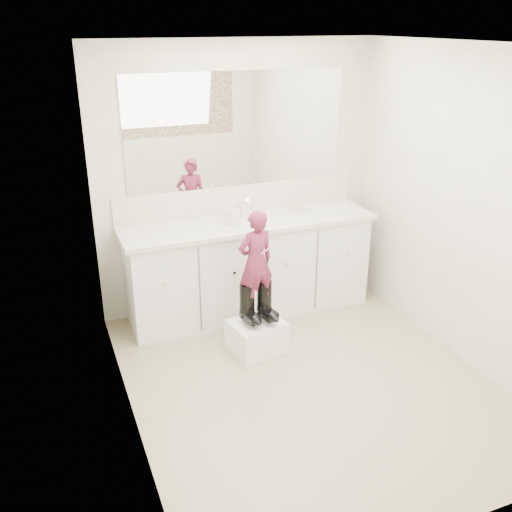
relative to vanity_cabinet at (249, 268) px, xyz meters
name	(u,v)px	position (x,y,z in m)	size (l,w,h in m)	color
floor	(307,380)	(0.00, -1.23, -0.42)	(3.00, 3.00, 0.00)	#968662
ceiling	(321,44)	(0.00, -1.23, 1.97)	(3.00, 3.00, 0.00)	white
wall_back	(238,179)	(0.00, 0.27, 0.77)	(2.60, 2.60, 0.00)	beige
wall_front	(464,338)	(0.00, -2.73, 0.77)	(2.60, 2.60, 0.00)	beige
wall_left	(120,260)	(-1.30, -1.23, 0.78)	(3.00, 3.00, 0.00)	beige
wall_right	(467,210)	(1.30, -1.23, 0.78)	(3.00, 3.00, 0.00)	beige
vanity_cabinet	(249,268)	(0.00, 0.00, 0.00)	(2.20, 0.55, 0.85)	silver
countertop	(249,223)	(0.00, -0.01, 0.45)	(2.28, 0.58, 0.04)	beige
backsplash	(239,199)	(0.00, 0.26, 0.59)	(2.28, 0.03, 0.25)	beige
mirror	(238,130)	(0.00, 0.26, 1.22)	(2.00, 0.02, 1.00)	white
dot_panel	(477,245)	(0.00, -2.71, 1.22)	(2.00, 0.01, 1.20)	#472819
faucet	(243,210)	(0.00, 0.15, 0.52)	(0.08, 0.08, 0.10)	silver
cup	(299,207)	(0.52, 0.07, 0.51)	(0.09, 0.09, 0.09)	beige
soap_bottle	(233,213)	(-0.16, -0.04, 0.57)	(0.09, 0.10, 0.21)	silver
step_stool	(257,336)	(-0.20, -0.68, -0.29)	(0.41, 0.34, 0.26)	white
boot_left	(247,304)	(-0.27, -0.66, 0.01)	(0.13, 0.23, 0.34)	black
boot_right	(264,300)	(-0.12, -0.66, 0.01)	(0.13, 0.23, 0.34)	black
toddler	(256,262)	(-0.20, -0.66, 0.36)	(0.31, 0.20, 0.84)	#A8335B
toothbrush	(268,249)	(-0.13, -0.74, 0.49)	(0.01, 0.01, 0.14)	#DE56A0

